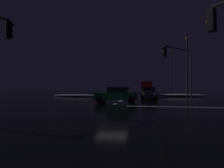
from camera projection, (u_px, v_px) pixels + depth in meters
name	position (u px, v px, depth m)	size (l,w,h in m)	color
ground	(112.00, 106.00, 15.16)	(120.00, 120.00, 0.10)	black
stop_line_north	(123.00, 100.00, 22.85)	(0.35, 13.33, 0.01)	white
centre_line_ns	(130.00, 96.00, 34.27)	(22.00, 0.15, 0.01)	yellow
crosswalk_bar_east	(215.00, 108.00, 13.78)	(13.33, 0.40, 0.01)	white
snow_bank_left_curb	(76.00, 95.00, 30.52)	(7.98, 1.50, 0.39)	white
snow_bank_right_curb	(180.00, 95.00, 30.47)	(8.30, 1.50, 0.48)	white
sedan_gray	(149.00, 93.00, 24.80)	(2.02, 4.33, 1.57)	slate
sedan_orange	(149.00, 92.00, 30.12)	(2.02, 4.33, 1.57)	#C66014
sedan_white	(146.00, 91.00, 35.68)	(2.02, 4.33, 1.57)	silver
box_truck	(146.00, 87.00, 43.26)	(2.68, 8.28, 3.08)	red
sedan_green_crossing	(117.00, 95.00, 18.47)	(4.33, 2.02, 1.57)	#14512D
traffic_signal_ne	(180.00, 63.00, 20.69)	(3.77, 3.77, 6.20)	#4C4C51
streetlamp_right_far	(171.00, 69.00, 42.67)	(0.44, 0.44, 10.26)	#424247
streetlamp_right_near	(187.00, 63.00, 26.90)	(0.44, 0.44, 8.95)	#424247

